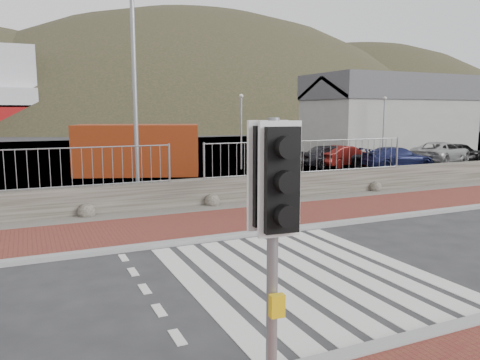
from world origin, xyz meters
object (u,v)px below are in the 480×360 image
car_a (333,155)px  car_d (441,152)px  traffic_signal_far (294,150)px  car_e (459,152)px  shipping_container (138,150)px  car_c (398,158)px  traffic_signal_near (273,202)px  streetlight (138,65)px  car_b (345,156)px

car_a → car_d: bearing=-92.0°
traffic_signal_far → car_e: (18.34, 10.11, -1.49)m
shipping_container → car_d: (18.30, -2.46, -0.60)m
car_a → car_c: size_ratio=0.93×
shipping_container → car_d: shipping_container is taller
car_d → car_c: bearing=84.4°
car_a → car_e: 9.14m
traffic_signal_near → streetlight: streetlight is taller
traffic_signal_far → car_a: traffic_signal_far is taller
car_b → shipping_container: bearing=71.6°
car_a → car_e: (9.10, -0.92, -0.05)m
car_e → car_c: bearing=98.8°
car_d → car_a: bearing=63.2°
traffic_signal_near → car_c: 23.17m
car_a → car_c: (2.94, -2.09, -0.06)m
car_c → car_d: (4.43, 1.01, 0.05)m
shipping_container → car_a: (10.93, -1.38, -0.60)m
traffic_signal_near → shipping_container: 19.67m
car_c → traffic_signal_near: bearing=143.4°
shipping_container → streetlight: bearing=-81.7°
traffic_signal_far → car_e: 21.00m
traffic_signal_near → streetlight: bearing=89.4°
traffic_signal_far → car_c: (12.19, 8.94, -1.50)m
traffic_signal_near → car_a: 22.77m
shipping_container → car_c: 14.31m
shipping_container → traffic_signal_near: bearing=-78.4°
streetlight → car_a: 14.76m
streetlight → shipping_container: bearing=79.4°
streetlight → car_e: (21.66, 5.70, -4.08)m
traffic_signal_near → shipping_container: (2.83, 19.44, -0.98)m
traffic_signal_far → car_a: bearing=-123.8°
car_a → streetlight: bearing=124.1°
car_c → car_d: car_d is taller
shipping_container → car_b: bearing=12.5°
car_e → car_a: bearing=82.3°
streetlight → car_c: bearing=17.3°
shipping_container → car_e: shipping_container is taller
car_b → car_c: (2.16, -1.96, -0.01)m
traffic_signal_far → car_a: 14.46m
traffic_signal_near → car_c: bearing=49.1°
traffic_signal_near → car_a: (13.76, 18.07, -1.58)m
car_c → car_b: bearing=57.4°
traffic_signal_near → car_b: bearing=56.4°
streetlight → car_a: bearing=28.8°
car_a → traffic_signal_near: bearing=149.0°
car_b → car_d: size_ratio=0.79×
traffic_signal_far → streetlight: (-3.32, 4.41, 2.59)m
shipping_container → car_e: size_ratio=1.69×
car_a → car_b: car_a is taller
streetlight → car_a: size_ratio=2.15×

